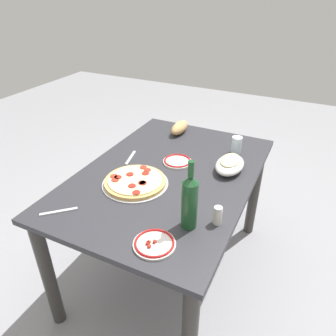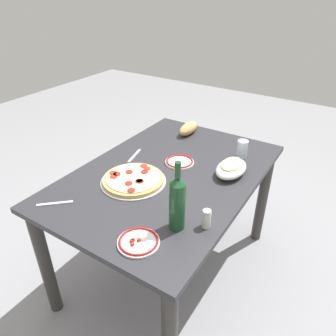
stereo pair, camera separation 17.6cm
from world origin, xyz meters
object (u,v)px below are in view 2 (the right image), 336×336
object	(u,v)px
bread_loaf	(188,128)
side_plate_near	(180,162)
baked_pasta_dish	(231,167)
wine_bottle	(177,202)
pepperoni_pizza	(133,180)
water_glass	(242,149)
side_plate_far	(138,242)
spice_shaker	(206,219)
dining_table	(168,190)

from	to	relation	value
bread_loaf	side_plate_near	bearing A→B (deg)	-157.43
baked_pasta_dish	bread_loaf	distance (m)	0.57
baked_pasta_dish	wine_bottle	bearing A→B (deg)	177.34
pepperoni_pizza	water_glass	size ratio (longest dim) A/B	3.27
side_plate_far	pepperoni_pizza	bearing A→B (deg)	40.54
side_plate_near	wine_bottle	bearing A→B (deg)	-150.52
baked_pasta_dish	side_plate_far	xyz separation A→B (m)	(-0.71, 0.10, -0.03)
wine_bottle	spice_shaker	size ratio (longest dim) A/B	3.72
wine_bottle	spice_shaker	bearing A→B (deg)	-56.86
baked_pasta_dish	spice_shaker	xyz separation A→B (m)	(-0.46, -0.08, 0.00)
dining_table	side_plate_far	xyz separation A→B (m)	(-0.53, -0.20, 0.13)
dining_table	baked_pasta_dish	size ratio (longest dim) A/B	5.59
water_glass	side_plate_near	world-z (taller)	water_glass
side_plate_far	baked_pasta_dish	bearing A→B (deg)	-8.29
bread_loaf	spice_shaker	size ratio (longest dim) A/B	2.35
pepperoni_pizza	side_plate_near	bearing A→B (deg)	-19.10
pepperoni_pizza	wine_bottle	size ratio (longest dim) A/B	1.08
side_plate_near	side_plate_far	bearing A→B (deg)	-163.39
dining_table	bread_loaf	distance (m)	0.56
wine_bottle	spice_shaker	xyz separation A→B (m)	(0.07, -0.11, -0.09)
side_plate_near	bread_loaf	world-z (taller)	bread_loaf
water_glass	spice_shaker	xyz separation A→B (m)	(-0.68, -0.11, -0.01)
dining_table	pepperoni_pizza	world-z (taller)	pepperoni_pizza
wine_bottle	side_plate_far	size ratio (longest dim) A/B	1.84
dining_table	wine_bottle	distance (m)	0.52
pepperoni_pizza	wine_bottle	bearing A→B (deg)	-115.39
water_glass	side_plate_far	world-z (taller)	water_glass
baked_pasta_dish	bread_loaf	bearing A→B (deg)	53.54
dining_table	bread_loaf	xyz separation A→B (m)	(0.52, 0.16, 0.16)
water_glass	bread_loaf	distance (m)	0.45
dining_table	wine_bottle	world-z (taller)	wine_bottle
baked_pasta_dish	spice_shaker	size ratio (longest dim) A/B	2.76
dining_table	wine_bottle	bearing A→B (deg)	-142.56
water_glass	side_plate_near	xyz separation A→B (m)	(-0.27, 0.27, -0.04)
dining_table	pepperoni_pizza	xyz separation A→B (m)	(-0.18, 0.10, 0.14)
water_glass	side_plate_far	distance (m)	0.93
side_plate_far	bread_loaf	bearing A→B (deg)	18.88
bread_loaf	dining_table	bearing A→B (deg)	-162.61
side_plate_near	dining_table	bearing A→B (deg)	179.78
dining_table	pepperoni_pizza	bearing A→B (deg)	149.52
pepperoni_pizza	water_glass	bearing A→B (deg)	-33.50
water_glass	dining_table	bearing A→B (deg)	145.21
pepperoni_pizza	spice_shaker	xyz separation A→B (m)	(-0.11, -0.49, 0.03)
dining_table	spice_shaker	size ratio (longest dim) A/B	15.41
baked_pasta_dish	side_plate_near	distance (m)	0.30
side_plate_near	side_plate_far	world-z (taller)	side_plate_far
water_glass	bread_loaf	bearing A→B (deg)	74.61
bread_loaf	spice_shaker	bearing A→B (deg)	-146.01
water_glass	spice_shaker	distance (m)	0.69
side_plate_far	side_plate_near	bearing A→B (deg)	16.61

